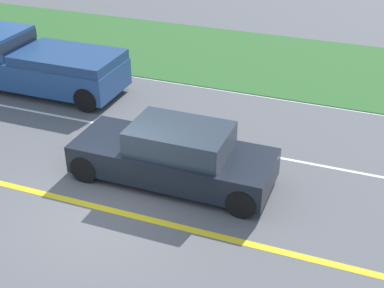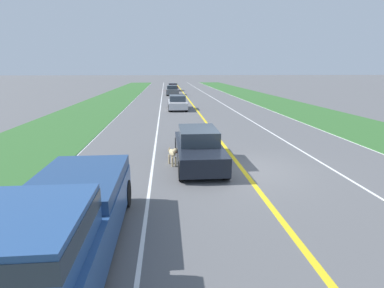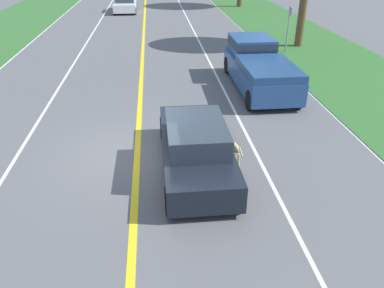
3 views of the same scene
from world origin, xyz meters
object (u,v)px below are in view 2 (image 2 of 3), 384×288
(ego_car, at_px, (198,147))
(car_trailing_mid, at_px, (172,90))
(pickup_truck, at_px, (59,222))
(dog, at_px, (173,153))
(car_trailing_far, at_px, (173,87))
(car_trailing_near, at_px, (177,103))

(ego_car, distance_m, car_trailing_mid, 34.62)
(pickup_truck, height_order, car_trailing_mid, pickup_truck)
(dog, distance_m, car_trailing_far, 44.28)
(ego_car, bearing_deg, car_trailing_far, -90.03)
(pickup_truck, relative_size, car_trailing_far, 1.18)
(pickup_truck, xyz_separation_m, car_trailing_far, (-3.41, -50.41, -0.29))
(ego_car, xyz_separation_m, car_trailing_near, (0.18, -17.43, -0.05))
(dog, xyz_separation_m, car_trailing_near, (-0.88, -17.68, 0.11))
(pickup_truck, bearing_deg, car_trailing_near, -97.66)
(ego_car, relative_size, dog, 4.57)
(pickup_truck, xyz_separation_m, car_trailing_mid, (-3.08, -41.00, -0.25))
(dog, height_order, pickup_truck, pickup_truck)
(dog, relative_size, pickup_truck, 0.18)
(car_trailing_far, bearing_deg, pickup_truck, 86.13)
(car_trailing_near, bearing_deg, dog, 87.17)
(dog, distance_m, car_trailing_mid, 34.88)
(car_trailing_near, height_order, car_trailing_far, car_trailing_far)
(car_trailing_far, bearing_deg, car_trailing_near, 89.56)
(pickup_truck, bearing_deg, dog, -110.77)
(ego_car, xyz_separation_m, dog, (1.06, 0.25, -0.16))
(car_trailing_near, xyz_separation_m, car_trailing_mid, (0.12, -17.19, 0.04))
(car_trailing_far, bearing_deg, car_trailing_mid, 88.01)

